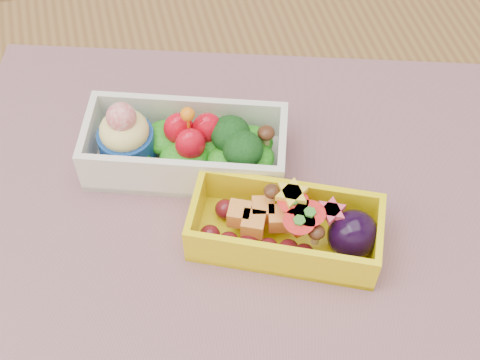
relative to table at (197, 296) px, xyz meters
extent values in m
cube|color=brown|center=(0.00, 0.00, 0.08)|extent=(1.20, 0.80, 0.04)
cylinder|color=brown|center=(0.54, 0.34, -0.30)|extent=(0.06, 0.06, 0.71)
cube|color=#90636E|center=(0.05, 0.03, 0.10)|extent=(0.66, 0.57, 0.00)
cube|color=silver|center=(0.02, 0.10, 0.13)|extent=(0.21, 0.14, 0.05)
ellipsoid|color=green|center=(0.02, 0.10, 0.12)|extent=(0.19, 0.13, 0.02)
cylinder|color=navy|center=(-0.04, 0.11, 0.13)|extent=(0.06, 0.06, 0.03)
sphere|color=red|center=(-0.04, 0.11, 0.17)|extent=(0.03, 0.03, 0.03)
ellipsoid|color=red|center=(0.01, 0.11, 0.14)|extent=(0.03, 0.03, 0.04)
ellipsoid|color=red|center=(0.02, 0.09, 0.14)|extent=(0.03, 0.03, 0.04)
ellipsoid|color=red|center=(0.04, 0.10, 0.14)|extent=(0.03, 0.03, 0.04)
sphere|color=orange|center=(0.02, 0.10, 0.17)|extent=(0.01, 0.01, 0.01)
ellipsoid|color=black|center=(0.06, 0.09, 0.14)|extent=(0.04, 0.04, 0.03)
ellipsoid|color=black|center=(0.07, 0.07, 0.14)|extent=(0.04, 0.04, 0.03)
ellipsoid|color=#3F2111|center=(0.09, 0.08, 0.15)|extent=(0.02, 0.02, 0.01)
cube|color=yellow|center=(0.08, -0.02, 0.12)|extent=(0.19, 0.14, 0.05)
ellipsoid|color=#5B1119|center=(0.05, -0.01, 0.12)|extent=(0.10, 0.08, 0.02)
cube|color=orange|center=(0.06, 0.00, 0.13)|extent=(0.06, 0.05, 0.02)
cone|color=red|center=(0.09, -0.01, 0.14)|extent=(0.04, 0.04, 0.03)
cone|color=red|center=(0.10, -0.02, 0.14)|extent=(0.04, 0.04, 0.03)
cone|color=red|center=(0.09, -0.03, 0.14)|extent=(0.04, 0.04, 0.03)
cylinder|color=yellow|center=(0.09, 0.00, 0.16)|extent=(0.03, 0.03, 0.01)
cylinder|color=#E53F5B|center=(0.12, -0.02, 0.15)|extent=(0.03, 0.03, 0.01)
ellipsoid|color=#3F2111|center=(0.08, 0.01, 0.14)|extent=(0.02, 0.02, 0.01)
ellipsoid|color=#3F2111|center=(0.11, -0.04, 0.14)|extent=(0.02, 0.02, 0.01)
ellipsoid|color=black|center=(0.14, -0.04, 0.13)|extent=(0.05, 0.04, 0.05)
camera|label=1|loc=(-0.03, -0.32, 0.64)|focal=50.64mm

